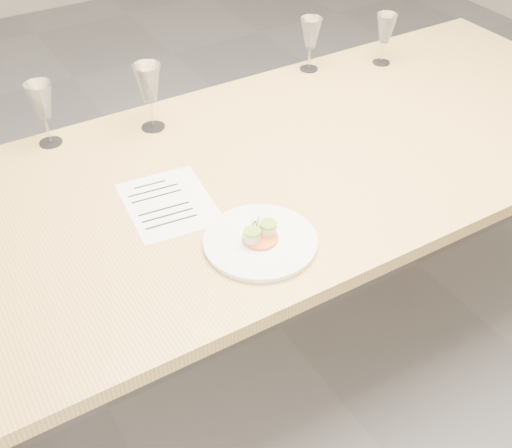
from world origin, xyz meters
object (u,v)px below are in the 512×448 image
dining_table (286,176)px  wine_glass_2 (311,34)px  recipe_sheet (168,203)px  wine_glass_0 (41,102)px  wine_glass_1 (148,85)px  wine_glass_3 (386,29)px  dinner_plate (260,240)px

dining_table → wine_glass_2: 0.61m
recipe_sheet → wine_glass_2: bearing=36.7°
dining_table → wine_glass_2: bearing=48.9°
dining_table → wine_glass_0: 0.74m
wine_glass_1 → wine_glass_3: size_ratio=1.15×
recipe_sheet → wine_glass_0: 0.51m
wine_glass_0 → dining_table: bearing=-37.2°
dining_table → wine_glass_1: size_ratio=11.43×
wine_glass_2 → wine_glass_3: size_ratio=1.04×
wine_glass_0 → wine_glass_3: wine_glass_0 is taller
dinner_plate → wine_glass_1: wine_glass_1 is taller
wine_glass_3 → wine_glass_2: bearing=159.7°
wine_glass_1 → wine_glass_2: wine_glass_1 is taller
dining_table → wine_glass_0: bearing=142.8°
dining_table → recipe_sheet: size_ratio=7.96×
wine_glass_2 → wine_glass_3: (0.26, -0.09, -0.00)m
recipe_sheet → wine_glass_3: 1.10m
wine_glass_1 → dining_table: bearing=-53.1°
dining_table → wine_glass_0: size_ratio=12.19×
wine_glass_3 → dinner_plate: bearing=-145.1°
recipe_sheet → wine_glass_0: bearing=117.3°
wine_glass_2 → wine_glass_3: bearing=-20.3°
dinner_plate → wine_glass_1: 0.66m
wine_glass_1 → wine_glass_2: bearing=7.2°
dining_table → dinner_plate: bearing=-132.8°
wine_glass_0 → wine_glass_1: (0.30, -0.08, 0.01)m
dining_table → recipe_sheet: 0.40m
dining_table → recipe_sheet: bearing=-176.8°
recipe_sheet → wine_glass_0: wine_glass_0 is taller
recipe_sheet → wine_glass_2: size_ratio=1.59×
dinner_plate → wine_glass_0: 0.79m
wine_glass_0 → recipe_sheet: bearing=-68.7°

